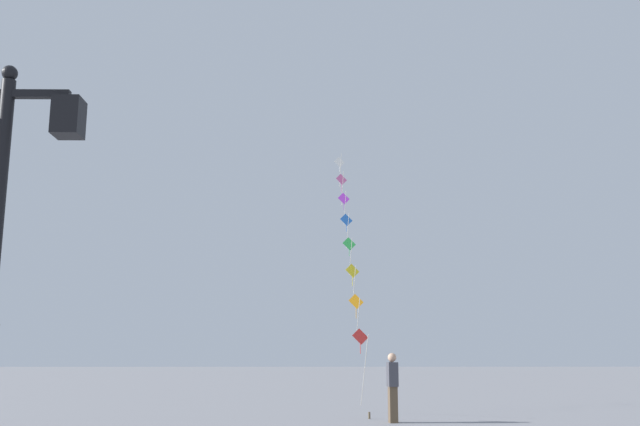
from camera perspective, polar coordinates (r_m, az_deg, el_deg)
name	(u,v)px	position (r m, az deg, el deg)	size (l,w,h in m)	color
ground_plane	(317,416)	(20.64, -0.24, -15.91)	(160.00, 160.00, 0.00)	gray
kite_train	(349,243)	(26.40, 2.34, -2.44)	(0.71, 12.11, 10.59)	brown
kite_flyer	(393,386)	(18.55, 5.83, -13.58)	(0.27, 0.62, 1.71)	brown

